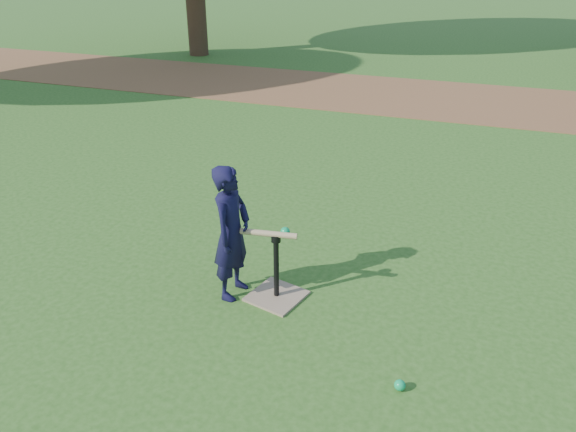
% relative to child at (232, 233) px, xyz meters
% --- Properties ---
extents(ground, '(80.00, 80.00, 0.00)m').
position_rel_child_xyz_m(ground, '(0.55, -0.20, -0.60)').
color(ground, '#285116').
rests_on(ground, ground).
extents(dirt_strip, '(24.00, 3.00, 0.01)m').
position_rel_child_xyz_m(dirt_strip, '(0.55, 7.30, -0.59)').
color(dirt_strip, brown).
rests_on(dirt_strip, ground).
extents(child, '(0.31, 0.45, 1.20)m').
position_rel_child_xyz_m(child, '(0.00, 0.00, 0.00)').
color(child, black).
rests_on(child, ground).
extents(wiffle_ball_ground, '(0.08, 0.08, 0.08)m').
position_rel_child_xyz_m(wiffle_ball_ground, '(1.57, -0.71, -0.56)').
color(wiffle_ball_ground, '#0D9952').
rests_on(wiffle_ball_ground, ground).
extents(batting_tee, '(0.53, 0.53, 0.61)m').
position_rel_child_xyz_m(batting_tee, '(0.37, 0.06, -0.49)').
color(batting_tee, '#91775C').
rests_on(batting_tee, ground).
extents(swing_action, '(0.63, 0.18, 0.08)m').
position_rel_child_xyz_m(swing_action, '(0.26, 0.05, 0.03)').
color(swing_action, tan).
rests_on(swing_action, ground).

